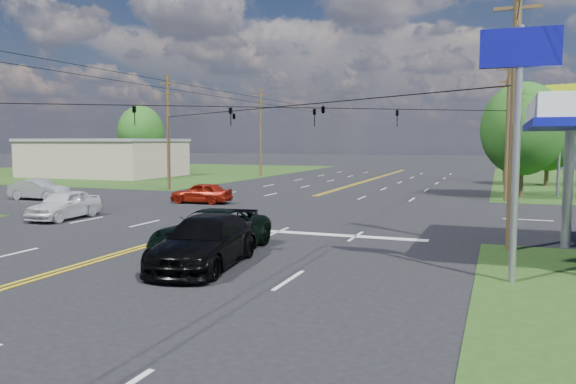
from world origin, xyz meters
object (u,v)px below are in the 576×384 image
at_px(sedan_silver, 39,190).
at_px(tree_right_a, 523,129).
at_px(pickup_white, 64,205).
at_px(pole_nw, 168,130).
at_px(pole_ne, 508,127).
at_px(pole_right_far, 506,129).
at_px(pickup_dkgreen, 212,232).
at_px(polesign_se, 519,85).
at_px(retail_nw, 104,159).
at_px(pole_left_far, 261,131).
at_px(tree_right_b, 548,139).
at_px(pole_se, 514,116).
at_px(tree_far_l, 141,132).
at_px(suv_black, 205,242).

bearing_deg(sedan_silver, tree_right_a, -69.73).
bearing_deg(pickup_white, pole_nw, 101.46).
bearing_deg(pickup_white, pole_ne, 34.78).
bearing_deg(pole_right_far, pickup_dkgreen, -103.65).
distance_m(pickup_white, polesign_se, 22.73).
bearing_deg(retail_nw, pole_left_far, 19.44).
bearing_deg(tree_right_b, pole_left_far, 172.28).
relative_size(pole_se, pole_ne, 1.00).
height_order(tree_right_b, polesign_se, polesign_se).
bearing_deg(tree_right_b, tree_far_l, 170.63).
xyz_separation_m(tree_right_b, pickup_white, (-24.90, -32.00, -3.47)).
distance_m(pole_ne, tree_far_l, 50.54).
xyz_separation_m(tree_right_b, pickup_dkgreen, (-13.50, -37.18, -3.44)).
distance_m(tree_right_a, pickup_white, 30.31).
height_order(pole_nw, polesign_se, pole_nw).
bearing_deg(pole_right_far, pole_se, -90.00).
relative_size(tree_right_b, polesign_se, 0.99).
bearing_deg(tree_right_b, pole_ne, -103.13).
bearing_deg(suv_black, polesign_se, 0.42).
distance_m(pole_right_far, polesign_se, 42.00).
relative_size(pickup_white, polesign_se, 0.61).
height_order(pole_left_far, pickup_white, pole_left_far).
height_order(retail_nw, suv_black, retail_nw).
height_order(pole_se, pole_right_far, pole_right_far).
distance_m(pole_right_far, sedan_silver, 41.95).
xyz_separation_m(pole_ne, pole_right_far, (0.00, 19.00, 0.25)).
bearing_deg(sedan_silver, retail_nw, 27.03).
relative_size(pole_ne, tree_right_b, 1.34).
height_order(pole_ne, pole_left_far, pole_left_far).
height_order(pole_nw, tree_right_a, pole_nw).
bearing_deg(pole_ne, retail_nw, 163.18).
bearing_deg(pole_right_far, sedan_silver, -135.95).
height_order(pole_nw, pole_right_far, pole_right_far).
bearing_deg(sedan_silver, polesign_se, -115.94).
xyz_separation_m(retail_nw, polesign_se, (43.00, -36.00, 3.53)).
relative_size(pole_se, tree_right_a, 1.16).
xyz_separation_m(suv_black, sedan_silver, (-20.80, 14.19, -0.10)).
distance_m(pole_se, tree_far_l, 60.88).
xyz_separation_m(pole_se, pickup_white, (-21.40, 1.00, -4.17)).
height_order(pole_ne, suv_black, pole_ne).
height_order(tree_right_a, suv_black, tree_right_a).
xyz_separation_m(retail_nw, pickup_white, (21.60, -30.00, -1.25)).
xyz_separation_m(pole_ne, suv_black, (-9.17, -24.19, -4.11)).
bearing_deg(suv_black, pole_right_far, 71.04).
relative_size(suv_black, pickup_white, 1.26).
bearing_deg(suv_black, pickup_dkgreen, 105.43).
bearing_deg(pole_left_far, pole_nw, -90.00).
bearing_deg(pole_nw, pole_se, -34.70).
height_order(pole_left_far, sedan_silver, pole_left_far).
height_order(pole_left_far, suv_black, pole_left_far).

